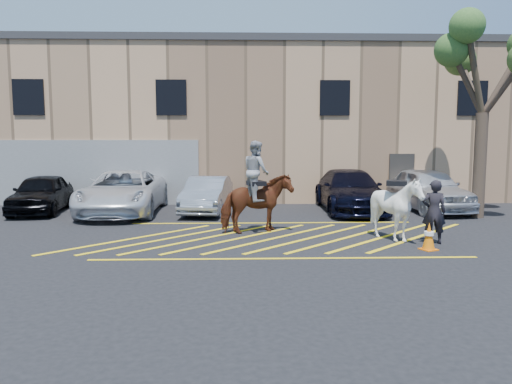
{
  "coord_description": "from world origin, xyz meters",
  "views": [
    {
      "loc": [
        -1.06,
        -14.65,
        2.97
      ],
      "look_at": [
        -0.6,
        0.2,
        1.3
      ],
      "focal_mm": 35.0,
      "sensor_mm": 36.0,
      "label": 1
    }
  ],
  "objects_px": {
    "handler": "(434,212)",
    "traffic_cone": "(429,236)",
    "car_black_suv": "(41,193)",
    "saddled_white": "(396,208)",
    "car_white_pickup": "(123,192)",
    "car_blue_suv": "(350,191)",
    "mounted_bay": "(256,196)",
    "car_white_suv": "(428,189)",
    "tree": "(485,59)",
    "car_silver_sedan": "(207,195)"
  },
  "relations": [
    {
      "from": "car_silver_sedan",
      "to": "tree",
      "type": "distance_m",
      "value": 11.26
    },
    {
      "from": "traffic_cone",
      "to": "car_silver_sedan",
      "type": "bearing_deg",
      "value": 133.11
    },
    {
      "from": "car_white_suv",
      "to": "car_black_suv",
      "type": "bearing_deg",
      "value": 175.69
    },
    {
      "from": "car_silver_sedan",
      "to": "saddled_white",
      "type": "xyz_separation_m",
      "value": [
        5.71,
        -5.47,
        0.24
      ]
    },
    {
      "from": "car_black_suv",
      "to": "traffic_cone",
      "type": "xyz_separation_m",
      "value": [
        12.71,
        -6.93,
        -0.38
      ]
    },
    {
      "from": "car_white_pickup",
      "to": "car_silver_sedan",
      "type": "height_order",
      "value": "car_white_pickup"
    },
    {
      "from": "traffic_cone",
      "to": "car_blue_suv",
      "type": "bearing_deg",
      "value": 94.66
    },
    {
      "from": "car_silver_sedan",
      "to": "mounted_bay",
      "type": "relative_size",
      "value": 1.49
    },
    {
      "from": "car_white_pickup",
      "to": "car_blue_suv",
      "type": "bearing_deg",
      "value": 1.69
    },
    {
      "from": "saddled_white",
      "to": "car_silver_sedan",
      "type": "bearing_deg",
      "value": 136.19
    },
    {
      "from": "saddled_white",
      "to": "car_black_suv",
      "type": "bearing_deg",
      "value": 154.77
    },
    {
      "from": "car_silver_sedan",
      "to": "handler",
      "type": "distance_m",
      "value": 8.86
    },
    {
      "from": "car_black_suv",
      "to": "tree",
      "type": "height_order",
      "value": "tree"
    },
    {
      "from": "car_white_pickup",
      "to": "tree",
      "type": "xyz_separation_m",
      "value": [
        13.2,
        -1.4,
        4.87
      ]
    },
    {
      "from": "mounted_bay",
      "to": "saddled_white",
      "type": "xyz_separation_m",
      "value": [
        3.92,
        -1.28,
        -0.21
      ]
    },
    {
      "from": "handler",
      "to": "traffic_cone",
      "type": "height_order",
      "value": "handler"
    },
    {
      "from": "car_silver_sedan",
      "to": "handler",
      "type": "xyz_separation_m",
      "value": [
        6.65,
        -5.86,
        0.19
      ]
    },
    {
      "from": "car_blue_suv",
      "to": "saddled_white",
      "type": "height_order",
      "value": "saddled_white"
    },
    {
      "from": "car_white_suv",
      "to": "handler",
      "type": "bearing_deg",
      "value": -113.88
    },
    {
      "from": "car_silver_sedan",
      "to": "car_blue_suv",
      "type": "bearing_deg",
      "value": 9.55
    },
    {
      "from": "car_silver_sedan",
      "to": "mounted_bay",
      "type": "xyz_separation_m",
      "value": [
        1.78,
        -4.19,
        0.45
      ]
    },
    {
      "from": "mounted_bay",
      "to": "traffic_cone",
      "type": "height_order",
      "value": "mounted_bay"
    },
    {
      "from": "car_white_pickup",
      "to": "tree",
      "type": "bearing_deg",
      "value": -6.99
    },
    {
      "from": "handler",
      "to": "car_white_suv",
      "type": "bearing_deg",
      "value": -97.65
    },
    {
      "from": "car_blue_suv",
      "to": "mounted_bay",
      "type": "height_order",
      "value": "mounted_bay"
    },
    {
      "from": "mounted_bay",
      "to": "car_black_suv",
      "type": "bearing_deg",
      "value": 151.63
    },
    {
      "from": "tree",
      "to": "car_blue_suv",
      "type": "bearing_deg",
      "value": 157.3
    },
    {
      "from": "car_silver_sedan",
      "to": "handler",
      "type": "bearing_deg",
      "value": -34.92
    },
    {
      "from": "car_white_pickup",
      "to": "car_black_suv",
      "type": "bearing_deg",
      "value": 172.43
    },
    {
      "from": "car_white_suv",
      "to": "mounted_bay",
      "type": "height_order",
      "value": "mounted_bay"
    },
    {
      "from": "mounted_bay",
      "to": "traffic_cone",
      "type": "distance_m",
      "value": 5.14
    },
    {
      "from": "car_white_suv",
      "to": "car_silver_sedan",
      "type": "bearing_deg",
      "value": 177.65
    },
    {
      "from": "car_blue_suv",
      "to": "handler",
      "type": "bearing_deg",
      "value": -80.21
    },
    {
      "from": "car_black_suv",
      "to": "tree",
      "type": "bearing_deg",
      "value": -12.02
    },
    {
      "from": "car_black_suv",
      "to": "saddled_white",
      "type": "height_order",
      "value": "saddled_white"
    },
    {
      "from": "car_black_suv",
      "to": "handler",
      "type": "distance_m",
      "value": 14.5
    },
    {
      "from": "handler",
      "to": "mounted_bay",
      "type": "relative_size",
      "value": 0.63
    },
    {
      "from": "handler",
      "to": "saddled_white",
      "type": "relative_size",
      "value": 0.86
    },
    {
      "from": "handler",
      "to": "tree",
      "type": "height_order",
      "value": "tree"
    },
    {
      "from": "car_blue_suv",
      "to": "mounted_bay",
      "type": "distance_m",
      "value": 5.95
    },
    {
      "from": "car_white_pickup",
      "to": "car_blue_suv",
      "type": "height_order",
      "value": "car_white_pickup"
    },
    {
      "from": "car_black_suv",
      "to": "saddled_white",
      "type": "xyz_separation_m",
      "value": [
        12.19,
        -5.75,
        0.19
      ]
    },
    {
      "from": "handler",
      "to": "car_blue_suv",
      "type": "bearing_deg",
      "value": -69.21
    },
    {
      "from": "car_silver_sedan",
      "to": "car_white_suv",
      "type": "relative_size",
      "value": 0.84
    },
    {
      "from": "traffic_cone",
      "to": "car_white_pickup",
      "type": "bearing_deg",
      "value": 145.29
    },
    {
      "from": "car_white_suv",
      "to": "tree",
      "type": "distance_m",
      "value": 5.3
    },
    {
      "from": "mounted_bay",
      "to": "saddled_white",
      "type": "bearing_deg",
      "value": -18.07
    },
    {
      "from": "mounted_bay",
      "to": "saddled_white",
      "type": "relative_size",
      "value": 1.37
    },
    {
      "from": "saddled_white",
      "to": "tree",
      "type": "xyz_separation_m",
      "value": [
        4.27,
        3.97,
        4.76
      ]
    },
    {
      "from": "mounted_bay",
      "to": "tree",
      "type": "distance_m",
      "value": 9.75
    }
  ]
}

